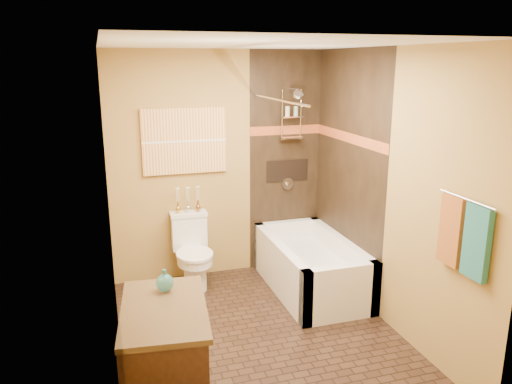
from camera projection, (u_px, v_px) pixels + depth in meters
name	position (u px, v px, depth m)	size (l,w,h in m)	color
floor	(261.00, 336.00, 4.44)	(3.00, 3.00, 0.00)	black
wall_left	(110.00, 214.00, 3.77)	(0.02, 3.00, 2.50)	#A4843F
wall_right	(388.00, 190.00, 4.47)	(0.02, 3.00, 2.50)	#A4843F
wall_back	(219.00, 166.00, 5.51)	(2.40, 0.02, 2.50)	#A4843F
wall_front	(345.00, 272.00, 2.74)	(2.40, 0.02, 2.50)	#A4843F
ceiling	(261.00, 44.00, 3.80)	(3.00, 3.00, 0.00)	silver
alcove_tile_back	(285.00, 162.00, 5.72)	(0.85, 0.01, 2.50)	black
alcove_tile_right	(348.00, 173.00, 5.16)	(0.01, 1.50, 2.50)	black
mosaic_band_back	(286.00, 130.00, 5.62)	(0.85, 0.01, 0.10)	maroon
mosaic_band_right	(349.00, 138.00, 5.06)	(0.01, 1.50, 0.10)	maroon
alcove_niche	(287.00, 171.00, 5.75)	(0.50, 0.01, 0.25)	black
shower_fixtures	(291.00, 127.00, 5.52)	(0.24, 0.33, 1.16)	silver
curtain_rod	(277.00, 99.00, 4.73)	(0.03, 0.03, 1.55)	silver
towel_bar	(467.00, 199.00, 3.43)	(0.02, 0.02, 0.55)	silver
towel_teal	(477.00, 242.00, 3.39)	(0.05, 0.22, 0.52)	#1D635E
towel_rust	(451.00, 230.00, 3.63)	(0.05, 0.22, 0.52)	#94551B
sunset_painting	(185.00, 141.00, 5.30)	(0.90, 0.04, 0.70)	#C8772F
vanity_mirror	(113.00, 210.00, 3.02)	(0.01, 1.00, 0.90)	white
bathtub	(310.00, 270.00, 5.31)	(0.80, 1.50, 0.55)	white
toilet	(193.00, 251.00, 5.35)	(0.40, 0.59, 0.78)	white
vanity	(165.00, 361.00, 3.38)	(0.66, 0.97, 0.81)	black
teal_bottle	(165.00, 280.00, 3.49)	(0.13, 0.13, 0.20)	#287A76
bud_vases	(188.00, 199.00, 5.38)	(0.28, 0.06, 0.27)	gold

